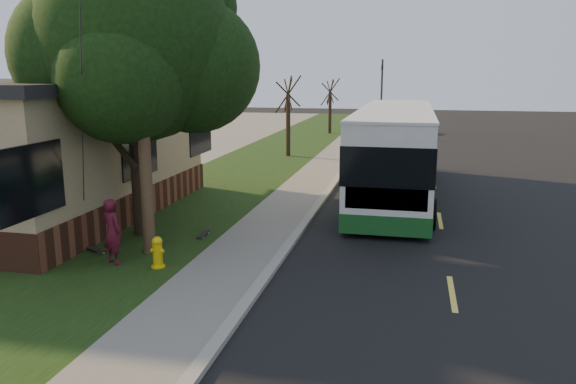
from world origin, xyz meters
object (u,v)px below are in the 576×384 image
object	(u,v)px
skateboarder	(112,231)
dumpster	(94,191)
utility_pole	(140,67)
distant_car	(404,125)
fire_hydrant	(158,252)
bare_tree_far	(330,107)
traffic_signal	(382,90)
bare_tree_near	(288,117)
skateboard_main	(203,234)
skateboard_spare	(95,249)
transit_bus	(395,150)
leafy_tree	(138,47)

from	to	relation	value
skateboarder	dumpster	xyz separation A→B (m)	(-3.48, 4.94, -0.21)
utility_pole	distant_car	xyz separation A→B (m)	(5.72, 30.65, -3.97)
fire_hydrant	bare_tree_far	bearing A→B (deg)	90.76
traffic_signal	dumpster	size ratio (longest dim) A/B	3.78
fire_hydrant	dumpster	distance (m)	6.78
utility_pole	traffic_signal	xyz separation A→B (m)	(3.81, 33.01, -1.47)
bare_tree_far	dumpster	distance (m)	25.43
dumpster	skateboarder	bearing A→B (deg)	-54.86
bare_tree_near	skateboarder	xyz separation A→B (m)	(-0.24, -17.98, -1.29)
bare_tree_near	dumpster	bearing A→B (deg)	-105.90
fire_hydrant	traffic_signal	distance (m)	34.25
bare_tree_near	traffic_signal	xyz separation A→B (m)	(4.00, 16.00, 1.01)
fire_hydrant	skateboard_main	world-z (taller)	fire_hydrant
bare_tree_near	skateboard_spare	distance (m)	17.42
transit_bus	dumpster	bearing A→B (deg)	-155.68
leafy_tree	bare_tree_near	distance (m)	15.66
bare_tree_near	transit_bus	xyz separation A→B (m)	(5.93, -8.68, -0.42)
fire_hydrant	skateboard_spare	xyz separation A→B (m)	(-2.07, 0.74, -0.31)
bare_tree_far	skateboarder	bearing A→B (deg)	-91.41
skateboard_spare	distant_car	size ratio (longest dim) A/B	0.20
fire_hydrant	transit_bus	xyz separation A→B (m)	(5.03, 9.32, 1.30)
traffic_signal	skateboard_spare	world-z (taller)	traffic_signal
transit_bus	skateboarder	bearing A→B (deg)	-123.55
bare_tree_near	skateboard_spare	size ratio (longest dim) A/B	5.61
traffic_signal	transit_bus	size ratio (longest dim) A/B	0.46
fire_hydrant	distant_car	world-z (taller)	distant_car
utility_pole	transit_bus	size ratio (longest dim) A/B	0.76
skateboarder	skateboard_spare	size ratio (longest dim) A/B	2.05
fire_hydrant	skateboarder	xyz separation A→B (m)	(-1.14, 0.02, 0.42)
bare_tree_near	skateboard_main	distance (m)	15.52
skateboard_main	dumpster	distance (m)	5.28
utility_pole	skateboarder	size ratio (longest dim) A/B	5.77
bare_tree_far	skateboard_spare	xyz separation A→B (m)	(-1.67, -29.26, -1.88)
distant_car	fire_hydrant	bearing A→B (deg)	-97.08
fire_hydrant	skateboard_main	xyz separation A→B (m)	(0.10, 2.65, -0.31)
fire_hydrant	skateboarder	world-z (taller)	skateboarder
utility_pole	skateboard_spare	size ratio (longest dim) A/B	11.82
utility_pole	fire_hydrant	bearing A→B (deg)	-54.62
utility_pole	bare_tree_far	xyz separation A→B (m)	(0.31, 29.01, -2.63)
fire_hydrant	bare_tree_far	xyz separation A→B (m)	(-0.40, 30.00, 1.57)
skateboard_spare	fire_hydrant	bearing A→B (deg)	-19.65
leafy_tree	skateboard_spare	distance (m)	5.42
bare_tree_near	skateboard_spare	world-z (taller)	bare_tree_near
traffic_signal	dumpster	xyz separation A→B (m)	(-7.71, -29.04, -2.52)
bare_tree_far	dumpster	size ratio (longest dim) A/B	2.77
dumpster	leafy_tree	bearing A→B (deg)	-37.22
fire_hydrant	bare_tree_near	bearing A→B (deg)	92.86
utility_pole	traffic_signal	size ratio (longest dim) A/B	1.65
utility_pole	skateboard_spare	bearing A→B (deg)	-169.52
skateboard_main	leafy_tree	bearing A→B (deg)	179.98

